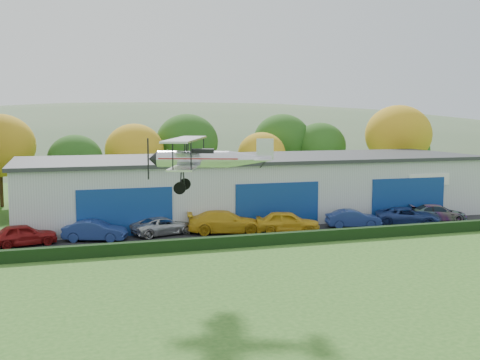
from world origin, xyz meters
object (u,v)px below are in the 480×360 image
object	(u,v)px
car_5	(353,219)
car_1	(95,231)
car_3	(225,222)
car_7	(438,213)
car_4	(288,222)
biplane	(204,157)
car_6	(408,216)
car_2	(164,226)
hangar	(254,186)
car_0	(23,235)

from	to	relation	value
car_5	car_1	bearing A→B (deg)	101.38
car_3	car_7	bearing A→B (deg)	-80.55
car_4	biplane	distance (m)	16.56
car_3	car_6	xyz separation A→B (m)	(15.12, -1.26, -0.13)
car_3	biplane	size ratio (longest dim) A/B	0.80
car_7	car_1	bearing A→B (deg)	110.53
car_5	car_2	bearing A→B (deg)	97.66
car_1	car_4	xyz separation A→B (m)	(14.17, -1.36, 0.10)
car_6	hangar	bearing A→B (deg)	76.46
car_5	car_6	world-z (taller)	car_5
car_1	car_7	xyz separation A→B (m)	(28.22, -0.45, -0.05)
car_1	car_6	bearing A→B (deg)	-73.82
car_7	car_5	bearing A→B (deg)	115.13
car_5	biplane	size ratio (longest dim) A/B	0.60
hangar	car_2	world-z (taller)	hangar
hangar	car_4	bearing A→B (deg)	-90.72
car_1	biplane	world-z (taller)	biplane
car_3	car_1	bearing A→B (deg)	101.03
car_0	car_7	distance (m)	32.98
car_1	car_4	distance (m)	14.24
car_4	car_7	world-z (taller)	car_4
car_1	car_4	world-z (taller)	car_4
car_2	car_3	world-z (taller)	car_3
car_4	car_6	bearing A→B (deg)	-69.56
car_0	car_6	world-z (taller)	car_0
car_2	car_5	xyz separation A→B (m)	(14.91, -1.71, 0.04)
car_0	car_4	xyz separation A→B (m)	(18.93, -1.20, 0.07)
car_2	car_4	world-z (taller)	car_4
car_3	car_5	size ratio (longest dim) A/B	1.34
car_0	car_7	bearing A→B (deg)	-103.00
car_7	biplane	distance (m)	27.61
car_4	biplane	xyz separation A→B (m)	(-9.47, -12.21, 5.95)
car_0	car_7	world-z (taller)	car_0
hangar	car_3	xyz separation A→B (m)	(-4.63, -7.05, -1.77)
biplane	car_5	bearing A→B (deg)	60.05
car_3	car_4	distance (m)	4.73
car_2	car_7	size ratio (longest dim) A/B	1.03
car_2	car_3	distance (m)	4.65
hangar	biplane	bearing A→B (deg)	-114.91
car_4	car_7	xyz separation A→B (m)	(14.05, 0.91, -0.15)
car_0	biplane	bearing A→B (deg)	-157.28
car_6	biplane	bearing A→B (deg)	146.40
car_0	car_6	distance (m)	29.55
car_2	hangar	bearing A→B (deg)	-71.37
car_5	car_3	bearing A→B (deg)	98.64
car_3	car_4	bearing A→B (deg)	-96.02
car_0	car_2	bearing A→B (deg)	-97.35
car_6	car_1	bearing A→B (deg)	111.99
car_2	car_7	xyz separation A→B (m)	(23.17, -1.18, 0.01)
car_4	car_2	bearing A→B (deg)	96.94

